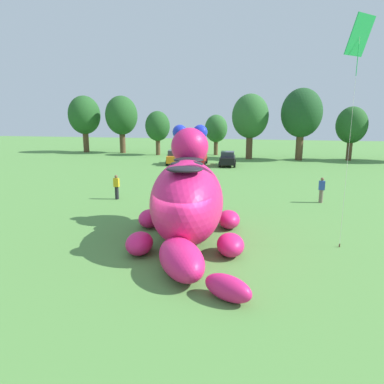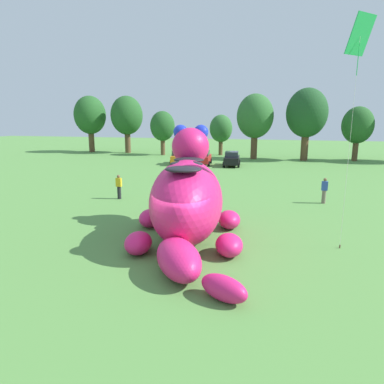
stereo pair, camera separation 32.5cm
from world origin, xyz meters
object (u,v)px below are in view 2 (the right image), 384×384
Objects in this scene: giant_inflatable_creature at (187,200)px; tethered_flying_kite at (360,39)px; car_black at (232,159)px; spectator_mid_field at (324,191)px; car_orange at (179,157)px; car_red at (203,158)px; spectator_near_inflatable at (119,187)px.

tethered_flying_kite is at bearing 5.09° from giant_inflatable_creature.
spectator_mid_field is at bearing -62.78° from car_black.
car_orange is 2.54× the size of spectator_mid_field.
tethered_flying_kite is at bearing -91.46° from spectator_mid_field.
spectator_mid_field is (12.05, -16.75, -0.01)m from car_red.
tethered_flying_kite is (8.27, -24.88, 7.68)m from car_black.
tethered_flying_kite is (11.84, -25.14, 7.68)m from car_red.
car_orange is 2.95m from car_red.
spectator_near_inflatable is 16.76m from tethered_flying_kite.
car_black is 2.48× the size of spectator_mid_field.
giant_inflatable_creature is at bearing -44.84° from spectator_near_inflatable.
spectator_mid_field is at bearing 9.22° from spectator_near_inflatable.
car_black is at bearing 117.22° from spectator_mid_field.
car_orange is (-8.01, 25.52, -1.05)m from giant_inflatable_creature.
spectator_mid_field is at bearing 88.54° from tethered_flying_kite.
car_orange is 2.54× the size of spectator_near_inflatable.
car_red is at bearing 84.83° from spectator_near_inflatable.
spectator_near_inflatable is at bearing 155.60° from tethered_flying_kite.
car_orange reaches higher than spectator_mid_field.
giant_inflatable_creature is 2.23× the size of car_orange.
spectator_near_inflatable and spectator_mid_field have the same top height.
spectator_near_inflatable is (-6.79, 6.75, -1.06)m from giant_inflatable_creature.
car_orange is at bearing 179.62° from car_black.
giant_inflatable_creature is at bearing -174.91° from tethered_flying_kite.
spectator_mid_field is (8.48, -16.49, -0.01)m from car_black.
car_orange and car_black have the same top height.
car_red and car_black have the same top height.
spectator_near_inflatable is at bearing -170.78° from spectator_mid_field.
car_orange is at bearing 93.73° from spectator_near_inflatable.
spectator_near_inflatable is at bearing 135.16° from giant_inflatable_creature.
giant_inflatable_creature is 5.69× the size of spectator_near_inflatable.
tethered_flying_kite reaches higher than car_black.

